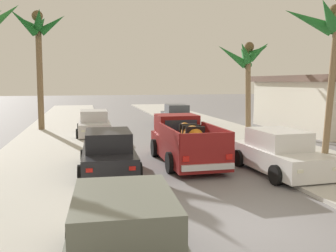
{
  "coord_description": "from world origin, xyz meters",
  "views": [
    {
      "loc": [
        -3.57,
        -7.21,
        3.23
      ],
      "look_at": [
        0.12,
        8.89,
        1.2
      ],
      "focal_mm": 38.73,
      "sensor_mm": 36.0,
      "label": 1
    }
  ],
  "objects": [
    {
      "name": "ground_plane",
      "position": [
        0.0,
        0.0,
        0.0
      ],
      "size": [
        160.0,
        160.0,
        0.0
      ],
      "primitive_type": "plane",
      "color": "slate"
    },
    {
      "name": "sidewalk_left",
      "position": [
        -5.01,
        12.0,
        0.06
      ],
      "size": [
        4.84,
        60.0,
        0.12
      ],
      "primitive_type": "cube",
      "color": "beige",
      "rests_on": "ground"
    },
    {
      "name": "sidewalk_right",
      "position": [
        5.01,
        12.0,
        0.06
      ],
      "size": [
        4.84,
        60.0,
        0.12
      ],
      "primitive_type": "cube",
      "color": "beige",
      "rests_on": "ground"
    },
    {
      "name": "curb_left",
      "position": [
        -4.0,
        12.0,
        0.05
      ],
      "size": [
        0.16,
        60.0,
        0.1
      ],
      "primitive_type": "cube",
      "color": "silver",
      "rests_on": "ground"
    },
    {
      "name": "curb_right",
      "position": [
        4.0,
        12.0,
        0.05
      ],
      "size": [
        0.16,
        60.0,
        0.1
      ],
      "primitive_type": "cube",
      "color": "silver",
      "rests_on": "ground"
    },
    {
      "name": "pickup_truck",
      "position": [
        0.31,
        6.61,
        0.81
      ],
      "size": [
        2.22,
        5.21,
        1.8
      ],
      "color": "maroon",
      "rests_on": "ground"
    },
    {
      "name": "car_left_near",
      "position": [
        -2.81,
        5.48,
        0.71
      ],
      "size": [
        2.11,
        4.3,
        1.54
      ],
      "color": "black",
      "rests_on": "ground"
    },
    {
      "name": "car_right_near",
      "position": [
        -3.03,
        -1.79,
        0.71
      ],
      "size": [
        2.18,
        4.33,
        1.54
      ],
      "color": "slate",
      "rests_on": "ground"
    },
    {
      "name": "car_left_mid",
      "position": [
        -3.08,
        14.57,
        0.71
      ],
      "size": [
        2.05,
        4.27,
        1.54
      ],
      "color": "silver",
      "rests_on": "ground"
    },
    {
      "name": "car_right_mid",
      "position": [
        3.07,
        4.19,
        0.71
      ],
      "size": [
        2.15,
        4.31,
        1.54
      ],
      "color": "silver",
      "rests_on": "ground"
    },
    {
      "name": "car_left_far",
      "position": [
        3.08,
        18.92,
        0.71
      ],
      "size": [
        2.21,
        4.34,
        1.54
      ],
      "color": "#474C56",
      "rests_on": "ground"
    },
    {
      "name": "palm_tree_left_fore",
      "position": [
        6.78,
        14.95,
        4.67
      ],
      "size": [
        3.57,
        3.71,
        5.82
      ],
      "color": "#846B4C",
      "rests_on": "ground"
    },
    {
      "name": "palm_tree_right_fore",
      "position": [
        -6.43,
        17.78,
        6.22
      ],
      "size": [
        3.56,
        3.69,
        7.75
      ],
      "color": "brown",
      "rests_on": "ground"
    },
    {
      "name": "palm_tree_left_mid",
      "position": [
        6.46,
        6.24,
        5.46
      ],
      "size": [
        3.59,
        3.14,
        6.51
      ],
      "color": "#846B4C",
      "rests_on": "ground"
    }
  ]
}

